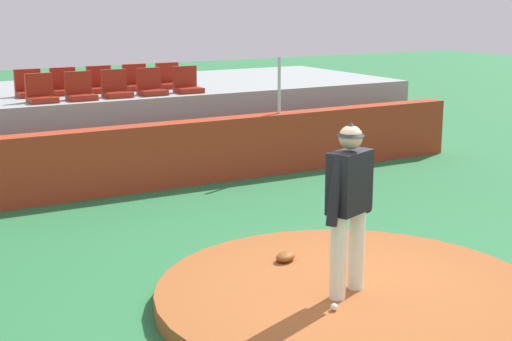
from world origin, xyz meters
name	(u,v)px	position (x,y,z in m)	size (l,w,h in m)	color
ground_plane	(350,304)	(0.00, 0.00, 0.00)	(60.00, 60.00, 0.00)	#2A6F3E
pitchers_mound	(350,296)	(0.00, 0.00, 0.10)	(4.26, 4.26, 0.19)	#985127
pitcher	(349,196)	(-0.13, -0.11, 1.26)	(0.79, 0.44, 1.84)	silver
baseball	(334,307)	(-0.52, -0.42, 0.23)	(0.07, 0.07, 0.07)	white
fielding_glove	(286,257)	(-0.16, 1.08, 0.25)	(0.30, 0.20, 0.11)	brown
brick_barrier	(146,157)	(0.00, 5.89, 0.57)	(13.35, 0.40, 1.14)	#A4351D
fence_post_right	(279,85)	(2.70, 5.89, 1.67)	(0.06, 0.06, 1.07)	silver
bleacher_platform	(91,124)	(0.00, 8.85, 0.74)	(13.08, 4.36, 1.47)	#919A9A
stadium_chair_0	(41,93)	(-1.41, 7.18, 1.63)	(0.48, 0.44, 0.50)	maroon
stadium_chair_1	(80,91)	(-0.71, 7.17, 1.63)	(0.48, 0.44, 0.50)	maroon
stadium_chair_2	(116,88)	(-0.02, 7.22, 1.63)	(0.48, 0.44, 0.50)	maroon
stadium_chair_3	(151,86)	(0.67, 7.21, 1.63)	(0.48, 0.44, 0.50)	maroon
stadium_chair_4	(187,84)	(1.41, 7.20, 1.63)	(0.48, 0.44, 0.50)	maroon
stadium_chair_5	(29,88)	(-1.39, 8.08, 1.63)	(0.48, 0.44, 0.50)	maroon
stadium_chair_6	(65,86)	(-0.73, 8.08, 1.63)	(0.48, 0.44, 0.50)	maroon
stadium_chair_7	(101,84)	(-0.01, 8.09, 1.63)	(0.48, 0.44, 0.50)	maroon
stadium_chair_8	(136,82)	(0.73, 8.12, 1.63)	(0.48, 0.44, 0.50)	maroon
stadium_chair_9	(169,80)	(1.43, 8.09, 1.63)	(0.48, 0.44, 0.50)	maroon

